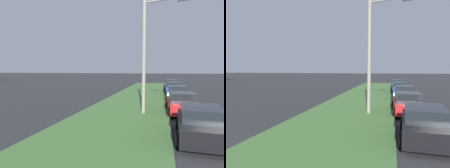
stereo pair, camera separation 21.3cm
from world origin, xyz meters
TOP-DOWN VIEW (x-y plane):
  - grass_median at (10.00, 6.85)m, footprint 60.00×6.00m
  - parked_car_black at (4.42, 2.68)m, footprint 4.38×2.18m
  - parked_car_red at (9.79, 3.01)m, footprint 4.37×2.15m
  - parked_car_white at (16.00, 2.95)m, footprint 4.37×2.16m
  - parked_car_blue at (21.34, 3.14)m, footprint 4.37×2.16m
  - parked_car_silver at (27.72, 3.14)m, footprint 4.36×2.14m
  - streetlight at (8.77, 5.19)m, footprint 0.98×2.83m

SIDE VIEW (x-z plane):
  - grass_median at x=10.00m, z-range 0.00..0.12m
  - parked_car_black at x=4.42m, z-range -0.02..1.45m
  - parked_car_red at x=9.79m, z-range -0.02..1.45m
  - parked_car_white at x=16.00m, z-range -0.02..1.45m
  - parked_car_blue at x=21.34m, z-range -0.02..1.45m
  - parked_car_silver at x=27.72m, z-range -0.02..1.45m
  - streetlight at x=8.77m, z-range 0.64..8.14m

